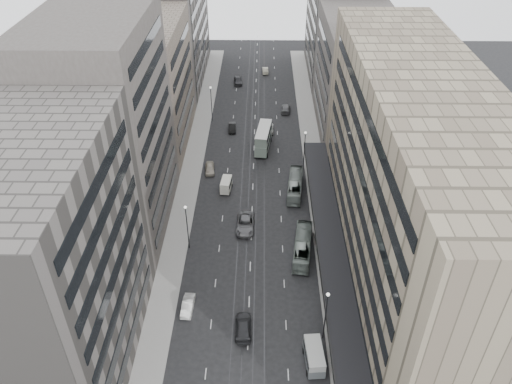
{
  "coord_description": "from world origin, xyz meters",
  "views": [
    {
      "loc": [
        1.57,
        -46.53,
        53.08
      ],
      "look_at": [
        0.72,
        19.19,
        5.82
      ],
      "focal_mm": 35.0,
      "sensor_mm": 36.0,
      "label": 1
    }
  ],
  "objects_px": {
    "sedan_1": "(188,306)",
    "double_decker": "(263,138)",
    "panel_van": "(226,185)",
    "bus_far": "(295,185)",
    "bus_near": "(303,246)",
    "sedan_2": "(245,224)",
    "vw_microbus": "(314,356)"
  },
  "relations": [
    {
      "from": "double_decker",
      "to": "sedan_2",
      "type": "distance_m",
      "value": 25.82
    },
    {
      "from": "double_decker",
      "to": "panel_van",
      "type": "bearing_deg",
      "value": -106.8
    },
    {
      "from": "bus_near",
      "to": "double_decker",
      "type": "xyz_separation_m",
      "value": [
        -6.1,
        31.61,
        1.11
      ]
    },
    {
      "from": "double_decker",
      "to": "sedan_1",
      "type": "bearing_deg",
      "value": -95.86
    },
    {
      "from": "vw_microbus",
      "to": "panel_van",
      "type": "relative_size",
      "value": 1.29
    },
    {
      "from": "panel_van",
      "to": "sedan_2",
      "type": "relative_size",
      "value": 0.63
    },
    {
      "from": "bus_near",
      "to": "bus_far",
      "type": "distance_m",
      "value": 16.47
    },
    {
      "from": "vw_microbus",
      "to": "sedan_1",
      "type": "distance_m",
      "value": 18.58
    },
    {
      "from": "sedan_1",
      "to": "bus_far",
      "type": "bearing_deg",
      "value": 63.22
    },
    {
      "from": "bus_far",
      "to": "sedan_1",
      "type": "xyz_separation_m",
      "value": [
        -16.05,
        -27.91,
        -0.72
      ]
    },
    {
      "from": "panel_van",
      "to": "sedan_2",
      "type": "bearing_deg",
      "value": -64.22
    },
    {
      "from": "bus_near",
      "to": "panel_van",
      "type": "relative_size",
      "value": 2.66
    },
    {
      "from": "double_decker",
      "to": "sedan_1",
      "type": "xyz_separation_m",
      "value": [
        -10.27,
        -43.05,
        -1.86
      ]
    },
    {
      "from": "bus_far",
      "to": "panel_van",
      "type": "xyz_separation_m",
      "value": [
        -12.52,
        0.24,
        -0.12
      ]
    },
    {
      "from": "double_decker",
      "to": "sedan_1",
      "type": "height_order",
      "value": "double_decker"
    },
    {
      "from": "double_decker",
      "to": "panel_van",
      "type": "xyz_separation_m",
      "value": [
        -6.75,
        -14.9,
        -1.26
      ]
    },
    {
      "from": "sedan_1",
      "to": "double_decker",
      "type": "bearing_deg",
      "value": 79.69
    },
    {
      "from": "bus_far",
      "to": "double_decker",
      "type": "bearing_deg",
      "value": -63.18
    },
    {
      "from": "bus_near",
      "to": "sedan_2",
      "type": "bearing_deg",
      "value": -26.5
    },
    {
      "from": "vw_microbus",
      "to": "sedan_2",
      "type": "bearing_deg",
      "value": 105.31
    },
    {
      "from": "bus_near",
      "to": "bus_far",
      "type": "xyz_separation_m",
      "value": [
        -0.33,
        16.47,
        -0.03
      ]
    },
    {
      "from": "panel_van",
      "to": "sedan_2",
      "type": "distance_m",
      "value": 11.37
    },
    {
      "from": "sedan_2",
      "to": "bus_far",
      "type": "bearing_deg",
      "value": 51.51
    },
    {
      "from": "bus_far",
      "to": "vw_microbus",
      "type": "bearing_deg",
      "value": 96.7
    },
    {
      "from": "bus_near",
      "to": "sedan_1",
      "type": "xyz_separation_m",
      "value": [
        -16.38,
        -11.44,
        -0.75
      ]
    },
    {
      "from": "sedan_1",
      "to": "panel_van",
      "type": "bearing_deg",
      "value": 85.97
    },
    {
      "from": "bus_near",
      "to": "vw_microbus",
      "type": "bearing_deg",
      "value": 97.63
    },
    {
      "from": "bus_far",
      "to": "sedan_1",
      "type": "relative_size",
      "value": 2.41
    },
    {
      "from": "bus_far",
      "to": "panel_van",
      "type": "bearing_deg",
      "value": 4.85
    },
    {
      "from": "bus_far",
      "to": "sedan_1",
      "type": "height_order",
      "value": "bus_far"
    },
    {
      "from": "panel_van",
      "to": "sedan_1",
      "type": "distance_m",
      "value": 28.37
    },
    {
      "from": "bus_near",
      "to": "sedan_2",
      "type": "height_order",
      "value": "bus_near"
    }
  ]
}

